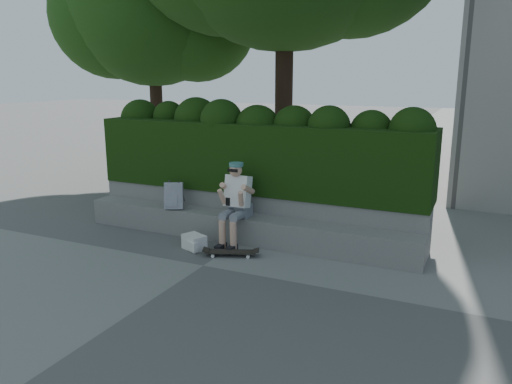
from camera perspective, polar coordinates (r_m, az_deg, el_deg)
The scene contains 8 objects.
ground at distance 7.52m, azimuth -6.04°, elevation -8.36°, with size 80.00×80.00×0.00m, color slate.
bench_ledge at distance 8.48m, azimuth -1.75°, elevation -4.16°, with size 6.00×0.45×0.45m, color gray.
planter_wall at distance 8.85m, azimuth -0.38°, elevation -2.40°, with size 6.00×0.50×0.75m, color gray.
hedge at distance 8.84m, azimuth 0.23°, elevation 4.06°, with size 6.00×1.00×1.20m, color black.
person at distance 8.18m, azimuth -2.28°, elevation -0.99°, with size 0.40×0.76×1.38m.
skateboard at distance 7.84m, azimuth -2.89°, elevation -6.87°, with size 0.80×0.47×0.08m.
backpack_plaid at distance 8.90m, azimuth -9.37°, elevation -0.42°, with size 0.32×0.17×0.47m, color #B5B4B9.
backpack_ground at distance 8.19m, azimuth -7.07°, elevation -5.69°, with size 0.37×0.26×0.24m, color silver.
Camera 1 is at (3.63, -5.98, 2.76)m, focal length 35.00 mm.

